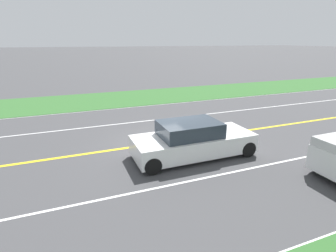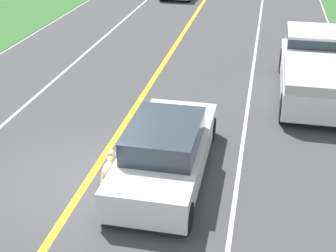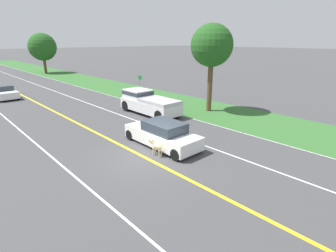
% 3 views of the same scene
% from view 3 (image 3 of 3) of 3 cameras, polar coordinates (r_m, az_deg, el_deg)
% --- Properties ---
extents(ground_plane, '(400.00, 400.00, 0.00)m').
position_cam_3_polar(ground_plane, '(13.57, -4.95, -6.90)').
color(ground_plane, '#424244').
extents(centre_divider_line, '(0.18, 160.00, 0.01)m').
position_cam_3_polar(centre_divider_line, '(13.57, -4.95, -6.88)').
color(centre_divider_line, yellow).
rests_on(centre_divider_line, ground).
extents(lane_edge_line_right, '(0.14, 160.00, 0.01)m').
position_cam_3_polar(lane_edge_line_right, '(18.37, 12.49, -0.43)').
color(lane_edge_line_right, white).
rests_on(lane_edge_line_right, ground).
extents(lane_dash_same_dir, '(0.10, 160.00, 0.01)m').
position_cam_3_polar(lane_dash_same_dir, '(15.77, 5.12, -3.20)').
color(lane_dash_same_dir, white).
rests_on(lane_dash_same_dir, ground).
extents(lane_dash_oncoming, '(0.10, 160.00, 0.01)m').
position_cam_3_polar(lane_dash_oncoming, '(12.01, -18.48, -11.38)').
color(lane_dash_oncoming, white).
rests_on(lane_dash_oncoming, ground).
extents(grass_verge_right, '(6.00, 160.00, 0.03)m').
position_cam_3_polar(grass_verge_right, '(20.81, 17.26, 1.41)').
color(grass_verge_right, '#33662D').
rests_on(grass_verge_right, ground).
extents(ego_car, '(1.89, 4.75, 1.43)m').
position_cam_3_polar(ego_car, '(14.81, -1.17, -1.84)').
color(ego_car, white).
rests_on(ego_car, ground).
extents(dog, '(0.26, 1.13, 0.84)m').
position_cam_3_polar(dog, '(13.58, -2.63, -4.38)').
color(dog, '#D1B784').
rests_on(dog, ground).
extents(pickup_truck, '(2.04, 5.55, 1.80)m').
position_cam_3_polar(pickup_truck, '(21.42, -4.38, 5.18)').
color(pickup_truck, silver).
rests_on(pickup_truck, ground).
extents(oncoming_car, '(1.89, 4.69, 1.31)m').
position_cam_3_polar(oncoming_car, '(32.22, -32.17, 6.29)').
color(oncoming_car, white).
rests_on(oncoming_car, ground).
extents(roadside_tree_right_near, '(3.36, 3.36, 7.03)m').
position_cam_3_polar(roadside_tree_right_near, '(21.84, 9.50, 16.80)').
color(roadside_tree_right_near, brown).
rests_on(roadside_tree_right_near, ground).
extents(roadside_tree_right_far, '(4.75, 4.75, 6.96)m').
position_cam_3_polar(roadside_tree_right_far, '(53.03, -25.67, 15.25)').
color(roadside_tree_right_far, brown).
rests_on(roadside_tree_right_far, ground).
extents(street_sign, '(0.11, 0.64, 2.49)m').
position_cam_3_polar(street_sign, '(26.35, -6.19, 9.00)').
color(street_sign, gray).
rests_on(street_sign, ground).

